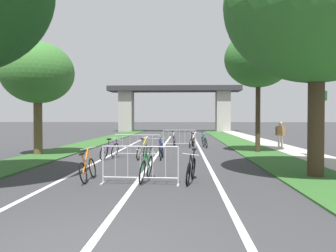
{
  "coord_description": "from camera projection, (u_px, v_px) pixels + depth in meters",
  "views": [
    {
      "loc": [
        1.33,
        -4.36,
        1.8
      ],
      "look_at": [
        0.58,
        11.2,
        1.44
      ],
      "focal_mm": 36.1,
      "sensor_mm": 36.0,
      "label": 1
    }
  ],
  "objects": [
    {
      "name": "bicycle_red_2",
      "position": [
        192.0,
        140.0,
        22.06
      ],
      "size": [
        0.49,
        1.62,
        0.93
      ],
      "rotation": [
        0.0,
        0.0,
        0.03
      ],
      "color": "black",
      "rests_on": "ground"
    },
    {
      "name": "crowd_barrier_third",
      "position": [
        179.0,
        138.0,
        21.52
      ],
      "size": [
        2.15,
        0.51,
        1.05
      ],
      "rotation": [
        0.0,
        0.0,
        0.03
      ],
      "color": "#ADADB2",
      "rests_on": "ground"
    },
    {
      "name": "bicycle_yellow_4",
      "position": [
        142.0,
        151.0,
        14.94
      ],
      "size": [
        0.56,
        1.61,
        0.95
      ],
      "rotation": [
        0.0,
        0.0,
        -0.15
      ],
      "color": "black",
      "rests_on": "ground"
    },
    {
      "name": "tree_left_pine_far",
      "position": [
        38.0,
        73.0,
        16.39
      ],
      "size": [
        3.5,
        3.5,
        5.5
      ],
      "color": "brown",
      "rests_on": "ground"
    },
    {
      "name": "bicycle_blue_1",
      "position": [
        161.0,
        150.0,
        14.88
      ],
      "size": [
        0.54,
        1.75,
        0.98
      ],
      "rotation": [
        0.0,
        0.0,
        3.12
      ],
      "color": "black",
      "rests_on": "ground"
    },
    {
      "name": "bicycle_teal_8",
      "position": [
        204.0,
        141.0,
        20.85
      ],
      "size": [
        0.44,
        1.62,
        0.93
      ],
      "rotation": [
        0.0,
        0.0,
        3.26
      ],
      "color": "black",
      "rests_on": "ground"
    },
    {
      "name": "sidewalk_path_right",
      "position": [
        265.0,
        143.0,
        24.38
      ],
      "size": [
        1.73,
        49.61,
        0.08
      ],
      "primitive_type": "cube",
      "color": "#ADA89E",
      "rests_on": "ground"
    },
    {
      "name": "bicycle_green_0",
      "position": [
        146.0,
        168.0,
        9.71
      ],
      "size": [
        0.54,
        1.69,
        0.98
      ],
      "rotation": [
        0.0,
        0.0,
        3.05
      ],
      "color": "black",
      "rests_on": "ground"
    },
    {
      "name": "pedestrian_pushing_bike",
      "position": [
        280.0,
        132.0,
        19.71
      ],
      "size": [
        0.58,
        0.3,
        1.59
      ],
      "rotation": [
        0.0,
        0.0,
        -0.08
      ],
      "color": "beige",
      "rests_on": "ground"
    },
    {
      "name": "lane_stripe_right_lane",
      "position": [
        201.0,
        151.0,
        18.68
      ],
      "size": [
        0.14,
        28.7,
        0.01
      ],
      "primitive_type": "cube",
      "color": "silver",
      "rests_on": "ground"
    },
    {
      "name": "overpass_bridge",
      "position": [
        174.0,
        101.0,
        45.31
      ],
      "size": [
        17.58,
        3.67,
        6.05
      ],
      "color": "#2D2D30",
      "rests_on": "ground"
    },
    {
      "name": "bicycle_orange_9",
      "position": [
        88.0,
        169.0,
        9.68
      ],
      "size": [
        0.46,
        1.57,
        0.95
      ],
      "rotation": [
        0.0,
        0.0,
        0.01
      ],
      "color": "black",
      "rests_on": "ground"
    },
    {
      "name": "bicycle_silver_6",
      "position": [
        174.0,
        140.0,
        22.08
      ],
      "size": [
        0.49,
        1.76,
        0.95
      ],
      "rotation": [
        0.0,
        0.0,
        -0.01
      ],
      "color": "black",
      "rests_on": "ground"
    },
    {
      "name": "grass_verge_right",
      "position": [
        238.0,
        143.0,
        24.48
      ],
      "size": [
        2.21,
        49.61,
        0.05
      ],
      "primitive_type": "cube",
      "color": "#2D5B26",
      "rests_on": "ground"
    },
    {
      "name": "lamppost_with_sign",
      "position": [
        319.0,
        86.0,
        13.99
      ],
      "size": [
        0.56,
        0.32,
        5.24
      ],
      "color": "#1E4C23",
      "rests_on": "ground"
    },
    {
      "name": "tree_right_pine_near",
      "position": [
        258.0,
        59.0,
        17.47
      ],
      "size": [
        3.49,
        3.49,
        6.37
      ],
      "color": "#3D2D1E",
      "rests_on": "ground"
    },
    {
      "name": "bicycle_black_7",
      "position": [
        191.0,
        169.0,
        9.52
      ],
      "size": [
        0.44,
        1.68,
        0.94
      ],
      "rotation": [
        0.0,
        0.0,
        2.99
      ],
      "color": "black",
      "rests_on": "ground"
    },
    {
      "name": "lane_stripe_left_lane",
      "position": [
        120.0,
        150.0,
        18.9
      ],
      "size": [
        0.14,
        28.7,
        0.01
      ],
      "primitive_type": "cube",
      "color": "silver",
      "rests_on": "ground"
    },
    {
      "name": "crowd_barrier_nearest",
      "position": [
        140.0,
        165.0,
        9.18
      ],
      "size": [
        2.15,
        0.54,
        1.05
      ],
      "rotation": [
        0.0,
        0.0,
        -0.05
      ],
      "color": "#ADADB2",
      "rests_on": "ground"
    },
    {
      "name": "grass_verge_left",
      "position": [
        96.0,
        142.0,
        24.97
      ],
      "size": [
        2.21,
        49.61,
        0.05
      ],
      "primitive_type": "cube",
      "color": "#2D5B26",
      "rests_on": "ground"
    },
    {
      "name": "bicycle_white_3",
      "position": [
        192.0,
        141.0,
        20.98
      ],
      "size": [
        0.72,
        1.69,
        0.97
      ],
      "rotation": [
        0.0,
        0.0,
        -0.19
      ],
      "color": "black",
      "rests_on": "ground"
    },
    {
      "name": "bicycle_purple_5",
      "position": [
        110.0,
        151.0,
        14.86
      ],
      "size": [
        0.77,
        1.73,
        0.93
      ],
      "rotation": [
        0.0,
        0.0,
        -0.25
      ],
      "color": "black",
      "rests_on": "ground"
    },
    {
      "name": "crowd_barrier_second",
      "position": [
        138.0,
        146.0,
        15.42
      ],
      "size": [
        2.15,
        0.53,
        1.05
      ],
      "rotation": [
        0.0,
        0.0,
        -0.04
      ],
      "color": "#ADADB2",
      "rests_on": "ground"
    },
    {
      "name": "lane_stripe_center",
      "position": [
        160.0,
        150.0,
        18.79
      ],
      "size": [
        0.14,
        28.7,
        0.01
      ],
      "primitive_type": "cube",
      "color": "silver",
      "rests_on": "ground"
    },
    {
      "name": "tree_right_oak_mid",
      "position": [
        317.0,
        4.0,
        10.14
      ],
      "size": [
        5.6,
        5.6,
        7.64
      ],
      "color": "#3D2D1E",
      "rests_on": "ground"
    }
  ]
}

